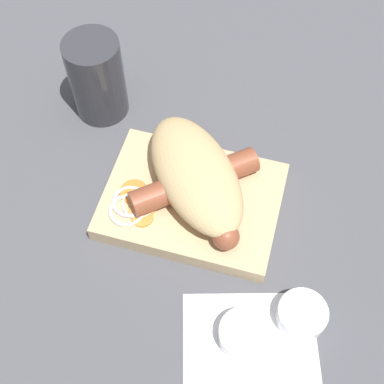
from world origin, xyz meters
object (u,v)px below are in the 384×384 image
Objects in this scene: bread_roll at (197,174)px; sausage at (197,182)px; drink_glass at (97,78)px; condiment_cup_near at (244,335)px; condiment_cup_far at (301,316)px; food_tray at (192,201)px.

bread_roll is 1.26× the size of sausage.
sausage is at bearing -33.16° from drink_glass.
condiment_cup_near is 0.07m from condiment_cup_far.
drink_glass is at bearing 147.79° from bread_roll.
drink_glass is at bearing 143.59° from food_tray.
bread_roll reaches higher than condiment_cup_near.
food_tray is at bearing -36.41° from drink_glass.
sausage is 2.84× the size of condiment_cup_near.
bread_roll reaches higher than food_tray.
food_tray is at bearing -96.78° from bread_roll.
food_tray is at bearing 145.07° from condiment_cup_far.
bread_roll is 3.58× the size of condiment_cup_far.
drink_glass is (-0.16, 0.11, 0.02)m from sausage.
food_tray is at bearing -101.57° from sausage.
drink_glass is (-0.32, 0.23, 0.05)m from condiment_cup_far.
food_tray is 0.04m from bread_roll.
condiment_cup_far is at bearing -38.28° from sausage.
food_tray is 1.08× the size of bread_roll.
condiment_cup_near is 1.00× the size of condiment_cup_far.
food_tray is at bearing 123.89° from condiment_cup_near.
drink_glass is (-0.26, 0.26, 0.05)m from condiment_cup_near.
drink_glass reaches higher than condiment_cup_near.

